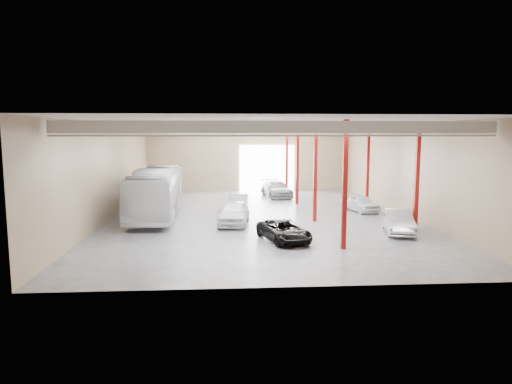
{
  "coord_description": "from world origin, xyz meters",
  "views": [
    {
      "loc": [
        -2.6,
        -33.88,
        6.23
      ],
      "look_at": [
        -0.45,
        -2.4,
        2.2
      ],
      "focal_mm": 32.0,
      "sensor_mm": 36.0,
      "label": 1
    }
  ],
  "objects": [
    {
      "name": "car_right_near",
      "position": [
        8.3,
        -6.23,
        0.74
      ],
      "size": [
        2.54,
        4.75,
        1.49
      ],
      "primitive_type": "imported",
      "rotation": [
        0.0,
        0.0,
        -0.22
      ],
      "color": "silver",
      "rests_on": "ground"
    },
    {
      "name": "black_sedan",
      "position": [
        0.8,
        -7.96,
        0.62
      ],
      "size": [
        3.24,
        4.84,
        1.23
      ],
      "primitive_type": "imported",
      "rotation": [
        0.0,
        0.0,
        0.29
      ],
      "color": "black",
      "rests_on": "ground"
    },
    {
      "name": "depot_shell",
      "position": [
        0.13,
        0.48,
        4.98
      ],
      "size": [
        22.12,
        32.12,
        7.06
      ],
      "color": "#45454A",
      "rests_on": "ground"
    },
    {
      "name": "car_right_far",
      "position": [
        8.3,
        1.98,
        0.69
      ],
      "size": [
        2.64,
        4.35,
        1.38
      ],
      "primitive_type": "imported",
      "rotation": [
        0.0,
        0.0,
        0.26
      ],
      "color": "white",
      "rests_on": "ground"
    },
    {
      "name": "car_row_c",
      "position": [
        2.5,
        10.88,
        0.79
      ],
      "size": [
        3.07,
        5.71,
        1.57
      ],
      "primitive_type": "imported",
      "rotation": [
        0.0,
        0.0,
        0.17
      ],
      "color": "slate",
      "rests_on": "ground"
    },
    {
      "name": "car_row_a",
      "position": [
        -2.0,
        -2.76,
        0.81
      ],
      "size": [
        2.51,
        4.98,
        1.63
      ],
      "primitive_type": "imported",
      "rotation": [
        0.0,
        0.0,
        -0.13
      ],
      "color": "white",
      "rests_on": "ground"
    },
    {
      "name": "car_row_b",
      "position": [
        -1.52,
        2.44,
        0.71
      ],
      "size": [
        1.82,
        4.39,
        1.41
      ],
      "primitive_type": "imported",
      "rotation": [
        0.0,
        0.0,
        -0.08
      ],
      "color": "#A5A6A9",
      "rests_on": "ground"
    },
    {
      "name": "coach_bus",
      "position": [
        -7.83,
        0.98,
        1.82
      ],
      "size": [
        3.51,
        13.2,
        3.65
      ],
      "primitive_type": "imported",
      "rotation": [
        0.0,
        0.0,
        0.03
      ],
      "color": "silver",
      "rests_on": "ground"
    }
  ]
}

